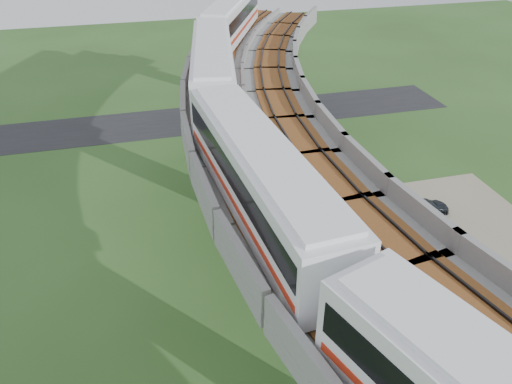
# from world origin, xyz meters

# --- Properties ---
(ground) EXTENTS (160.00, 160.00, 0.00)m
(ground) POSITION_xyz_m (0.00, 0.00, 0.00)
(ground) COLOR #2F5321
(ground) RESTS_ON ground
(dirt_lot) EXTENTS (18.00, 26.00, 0.04)m
(dirt_lot) POSITION_xyz_m (14.00, -2.00, 0.02)
(dirt_lot) COLOR gray
(dirt_lot) RESTS_ON ground
(asphalt_road) EXTENTS (60.00, 8.00, 0.03)m
(asphalt_road) POSITION_xyz_m (0.00, 30.00, 0.01)
(asphalt_road) COLOR #232326
(asphalt_road) RESTS_ON ground
(viaduct) EXTENTS (19.58, 73.98, 11.40)m
(viaduct) POSITION_xyz_m (3.84, 0.00, 9.05)
(viaduct) COLOR #99968E
(viaduct) RESTS_ON ground
(metro_train) EXTENTS (11.49, 61.30, 3.64)m
(metro_train) POSITION_xyz_m (0.38, 1.90, 12.31)
(metro_train) COLOR white
(metro_train) RESTS_ON ground
(fence) EXTENTS (3.87, 38.73, 1.50)m
(fence) POSITION_xyz_m (9.75, 0.00, 0.75)
(fence) COLOR #2D382D
(fence) RESTS_ON ground
(tree_0) EXTENTS (2.70, 2.70, 3.66)m
(tree_0) POSITION_xyz_m (10.80, 20.93, 2.51)
(tree_0) COLOR #382314
(tree_0) RESTS_ON ground
(tree_1) EXTENTS (2.79, 2.79, 3.10)m
(tree_1) POSITION_xyz_m (8.66, 16.93, 1.91)
(tree_1) COLOR #382314
(tree_1) RESTS_ON ground
(tree_2) EXTENTS (2.06, 2.06, 3.23)m
(tree_2) POSITION_xyz_m (6.44, 7.61, 2.35)
(tree_2) COLOR #382314
(tree_2) RESTS_ON ground
(tree_3) EXTENTS (2.22, 2.22, 3.27)m
(tree_3) POSITION_xyz_m (6.72, -2.24, 2.32)
(tree_3) COLOR #382314
(tree_3) RESTS_ON ground
(tree_4) EXTENTS (3.00, 3.00, 3.40)m
(tree_4) POSITION_xyz_m (8.05, -9.35, 2.12)
(tree_4) COLOR #382314
(tree_4) RESTS_ON ground
(car_dark) EXTENTS (4.12, 1.99, 1.16)m
(car_dark) POSITION_xyz_m (15.15, 6.26, 0.62)
(car_dark) COLOR black
(car_dark) RESTS_ON dirt_lot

